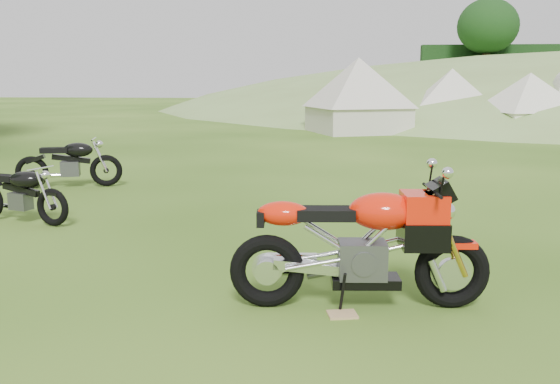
# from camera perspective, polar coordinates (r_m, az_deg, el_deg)

# --- Properties ---
(ground) EXTENTS (120.00, 120.00, 0.00)m
(ground) POSITION_cam_1_polar(r_m,az_deg,el_deg) (5.74, -3.91, -10.01)
(ground) COLOR #284E10
(ground) RESTS_ON ground
(sport_motorcycle) EXTENTS (2.20, 0.74, 1.30)m
(sport_motorcycle) POSITION_cam_1_polar(r_m,az_deg,el_deg) (5.47, 7.34, -3.97)
(sport_motorcycle) COLOR red
(sport_motorcycle) RESTS_ON ground
(plywood_board) EXTENTS (0.28, 0.25, 0.02)m
(plywood_board) POSITION_cam_1_polar(r_m,az_deg,el_deg) (5.44, 5.72, -11.08)
(plywood_board) COLOR tan
(plywood_board) RESTS_ON ground
(vintage_moto_a) EXTENTS (1.67, 0.83, 0.86)m
(vintage_moto_a) POSITION_cam_1_polar(r_m,az_deg,el_deg) (9.42, -22.75, -0.04)
(vintage_moto_a) COLOR black
(vintage_moto_a) RESTS_ON ground
(vintage_moto_c) EXTENTS (1.90, 0.91, 0.97)m
(vintage_moto_c) POSITION_cam_1_polar(r_m,az_deg,el_deg) (12.16, -18.75, 2.66)
(vintage_moto_c) COLOR black
(vintage_moto_c) RESTS_ON ground
(tent_left) EXTENTS (4.08, 4.08, 2.71)m
(tent_left) POSITION_cam_1_polar(r_m,az_deg,el_deg) (23.71, 7.14, 8.70)
(tent_left) COLOR beige
(tent_left) RESTS_ON ground
(tent_mid) EXTENTS (2.91, 2.91, 2.49)m
(tent_mid) POSITION_cam_1_polar(r_m,az_deg,el_deg) (26.58, 15.38, 8.34)
(tent_mid) COLOR beige
(tent_mid) RESTS_ON ground
(tent_right) EXTENTS (3.41, 3.41, 2.36)m
(tent_right) POSITION_cam_1_polar(r_m,az_deg,el_deg) (24.60, 21.80, 7.70)
(tent_right) COLOR silver
(tent_right) RESTS_ON ground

